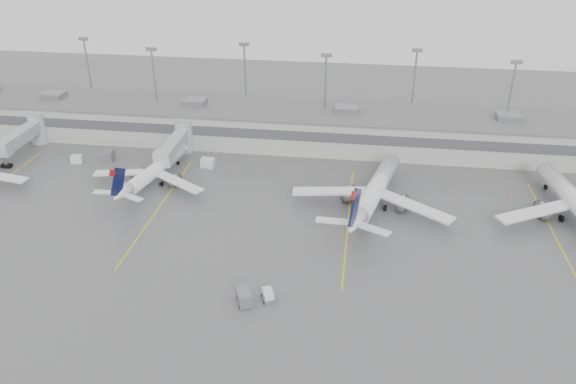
# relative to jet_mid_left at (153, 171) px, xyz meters

# --- Properties ---
(ground) EXTENTS (260.00, 260.00, 0.00)m
(ground) POSITION_rel_jet_mid_left_xyz_m (21.68, -33.12, -2.75)
(ground) COLOR #4F4F52
(ground) RESTS_ON ground
(terminal) EXTENTS (152.00, 17.00, 9.45)m
(terminal) POSITION_rel_jet_mid_left_xyz_m (21.67, 24.86, 1.42)
(terminal) COLOR #A3A39F
(terminal) RESTS_ON ground
(light_masts) EXTENTS (142.40, 8.00, 20.60)m
(light_masts) POSITION_rel_jet_mid_left_xyz_m (21.68, 30.63, 9.27)
(light_masts) COLOR gray
(light_masts) RESTS_ON ground
(jet_bridge_left) EXTENTS (4.00, 17.20, 7.00)m
(jet_bridge_left) POSITION_rel_jet_mid_left_xyz_m (-33.82, 12.60, 1.12)
(jet_bridge_left) COLOR gray
(jet_bridge_left) RESTS_ON ground
(jet_bridge_right) EXTENTS (4.00, 17.20, 7.00)m
(jet_bridge_right) POSITION_rel_jet_mid_left_xyz_m (1.18, 12.60, 1.12)
(jet_bridge_right) COLOR gray
(jet_bridge_right) RESTS_ON ground
(stand_markings) EXTENTS (105.25, 40.00, 0.01)m
(stand_markings) POSITION_rel_jet_mid_left_xyz_m (21.68, -9.12, -2.75)
(stand_markings) COLOR yellow
(stand_markings) RESTS_ON ground
(jet_mid_left) EXTENTS (23.94, 27.10, 8.86)m
(jet_mid_left) POSITION_rel_jet_mid_left_xyz_m (0.00, 0.00, 0.00)
(jet_mid_left) COLOR white
(jet_mid_left) RESTS_ON ground
(jet_mid_right) EXTENTS (29.26, 33.20, 10.93)m
(jet_mid_right) POSITION_rel_jet_mid_left_xyz_m (43.53, -3.31, 0.64)
(jet_mid_right) COLOR white
(jet_mid_right) RESTS_ON ground
(baggage_tug) EXTENTS (2.41, 2.92, 1.62)m
(baggage_tug) POSITION_rel_jet_mid_left_xyz_m (28.83, -32.75, -2.12)
(baggage_tug) COLOR silver
(baggage_tug) RESTS_ON ground
(baggage_cart) EXTENTS (2.95, 3.67, 2.06)m
(baggage_cart) POSITION_rel_jet_mid_left_xyz_m (25.63, -33.95, -1.68)
(baggage_cart) COLOR slate
(baggage_cart) RESTS_ON ground
(gse_uld_a) EXTENTS (2.59, 1.99, 1.64)m
(gse_uld_a) POSITION_rel_jet_mid_left_xyz_m (-20.05, 7.20, -1.93)
(gse_uld_a) COLOR silver
(gse_uld_a) RESTS_ON ground
(gse_uld_b) EXTENTS (2.82, 1.99, 1.91)m
(gse_uld_b) POSITION_rel_jet_mid_left_xyz_m (8.46, 9.17, -1.80)
(gse_uld_b) COLOR silver
(gse_uld_b) RESTS_ON ground
(gse_uld_c) EXTENTS (2.59, 2.16, 1.57)m
(gse_uld_c) POSITION_rel_jet_mid_left_xyz_m (45.10, 5.35, -1.97)
(gse_uld_c) COLOR silver
(gse_uld_c) RESTS_ON ground
(gse_loader) EXTENTS (2.72, 3.75, 2.13)m
(gse_loader) POSITION_rel_jet_mid_left_xyz_m (-13.84, 9.36, -1.69)
(gse_loader) COLOR slate
(gse_loader) RESTS_ON ground
(cone_a) EXTENTS (0.45, 0.45, 0.72)m
(cone_a) POSITION_rel_jet_mid_left_xyz_m (-31.74, -0.17, -2.39)
(cone_a) COLOR #EF3C05
(cone_a) RESTS_ON ground
(cone_b) EXTENTS (0.40, 0.40, 0.64)m
(cone_b) POSITION_rel_jet_mid_left_xyz_m (0.09, 2.47, -2.44)
(cone_b) COLOR #EF3C05
(cone_b) RESTS_ON ground
(cone_c) EXTENTS (0.48, 0.48, 0.76)m
(cone_c) POSITION_rel_jet_mid_left_xyz_m (37.71, -2.31, -2.37)
(cone_c) COLOR #EF3C05
(cone_c) RESTS_ON ground
(cone_d) EXTENTS (0.38, 0.38, 0.60)m
(cone_d) POSITION_rel_jet_mid_left_xyz_m (69.46, 5.80, -2.45)
(cone_d) COLOR #EF3C05
(cone_d) RESTS_ON ground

